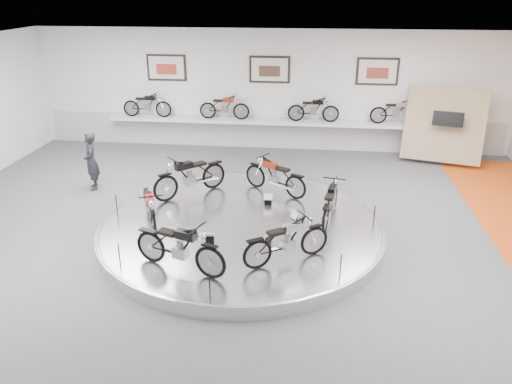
# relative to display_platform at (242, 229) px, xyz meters

# --- Properties ---
(floor) EXTENTS (16.00, 16.00, 0.00)m
(floor) POSITION_rel_display_platform_xyz_m (0.00, -0.30, -0.15)
(floor) COLOR #4F4F52
(floor) RESTS_ON ground
(ceiling) EXTENTS (16.00, 16.00, 0.00)m
(ceiling) POSITION_rel_display_platform_xyz_m (0.00, -0.30, 3.85)
(ceiling) COLOR white
(ceiling) RESTS_ON wall_back
(wall_back) EXTENTS (16.00, 0.00, 16.00)m
(wall_back) POSITION_rel_display_platform_xyz_m (0.00, 6.70, 1.85)
(wall_back) COLOR white
(wall_back) RESTS_ON floor
(dado_band) EXTENTS (15.68, 0.04, 1.10)m
(dado_band) POSITION_rel_display_platform_xyz_m (0.00, 6.68, 0.40)
(dado_band) COLOR #BCBCBA
(dado_band) RESTS_ON floor
(display_platform) EXTENTS (6.40, 6.40, 0.30)m
(display_platform) POSITION_rel_display_platform_xyz_m (0.00, 0.00, 0.00)
(display_platform) COLOR silver
(display_platform) RESTS_ON floor
(platform_rim) EXTENTS (6.40, 6.40, 0.10)m
(platform_rim) POSITION_rel_display_platform_xyz_m (0.00, 0.00, 0.12)
(platform_rim) COLOR #B2B2BA
(platform_rim) RESTS_ON display_platform
(shelf) EXTENTS (11.00, 0.55, 0.10)m
(shelf) POSITION_rel_display_platform_xyz_m (0.00, 6.40, 0.85)
(shelf) COLOR silver
(shelf) RESTS_ON wall_back
(poster_left) EXTENTS (1.35, 0.06, 0.88)m
(poster_left) POSITION_rel_display_platform_xyz_m (-3.50, 6.66, 2.55)
(poster_left) COLOR silver
(poster_left) RESTS_ON wall_back
(poster_center) EXTENTS (1.35, 0.06, 0.88)m
(poster_center) POSITION_rel_display_platform_xyz_m (0.00, 6.66, 2.55)
(poster_center) COLOR silver
(poster_center) RESTS_ON wall_back
(poster_right) EXTENTS (1.35, 0.06, 0.88)m
(poster_right) POSITION_rel_display_platform_xyz_m (3.50, 6.66, 2.55)
(poster_right) COLOR silver
(poster_right) RESTS_ON wall_back
(display_panel) EXTENTS (2.56, 1.52, 2.30)m
(display_panel) POSITION_rel_display_platform_xyz_m (5.60, 5.80, 1.10)
(display_panel) COLOR #A08563
(display_panel) RESTS_ON floor
(shelf_bike_a) EXTENTS (1.22, 0.43, 0.73)m
(shelf_bike_a) POSITION_rel_display_platform_xyz_m (-4.20, 6.40, 1.27)
(shelf_bike_a) COLOR black
(shelf_bike_a) RESTS_ON shelf
(shelf_bike_b) EXTENTS (1.22, 0.43, 0.73)m
(shelf_bike_b) POSITION_rel_display_platform_xyz_m (-1.50, 6.40, 1.27)
(shelf_bike_b) COLOR maroon
(shelf_bike_b) RESTS_ON shelf
(shelf_bike_c) EXTENTS (1.22, 0.43, 0.73)m
(shelf_bike_c) POSITION_rel_display_platform_xyz_m (1.50, 6.40, 1.27)
(shelf_bike_c) COLOR black
(shelf_bike_c) RESTS_ON shelf
(shelf_bike_d) EXTENTS (1.22, 0.43, 0.73)m
(shelf_bike_d) POSITION_rel_display_platform_xyz_m (4.20, 6.40, 1.27)
(shelf_bike_d) COLOR #B9B9BE
(shelf_bike_d) RESTS_ON shelf
(bike_a) EXTENTS (0.81, 1.59, 0.89)m
(bike_a) POSITION_rel_display_platform_xyz_m (1.98, 0.42, 0.60)
(bike_a) COLOR black
(bike_a) RESTS_ON display_platform
(bike_b) EXTENTS (1.66, 1.32, 0.94)m
(bike_b) POSITION_rel_display_platform_xyz_m (0.60, 1.87, 0.62)
(bike_b) COLOR maroon
(bike_b) RESTS_ON display_platform
(bike_c) EXTENTS (1.70, 1.70, 1.05)m
(bike_c) POSITION_rel_display_platform_xyz_m (-1.53, 1.51, 0.67)
(bike_c) COLOR black
(bike_c) RESTS_ON display_platform
(bike_d) EXTENTS (1.13, 1.62, 0.90)m
(bike_d) POSITION_rel_display_platform_xyz_m (-1.97, -0.40, 0.60)
(bike_d) COLOR red
(bike_d) RESTS_ON display_platform
(bike_e) EXTENTS (1.78, 1.12, 0.99)m
(bike_e) POSITION_rel_display_platform_xyz_m (-0.86, -2.09, 0.64)
(bike_e) COLOR black
(bike_e) RESTS_ON display_platform
(bike_f) EXTENTS (1.62, 1.31, 0.92)m
(bike_f) POSITION_rel_display_platform_xyz_m (1.11, -1.56, 0.61)
(bike_f) COLOR #B9B9BE
(bike_f) RESTS_ON display_platform
(visitor) EXTENTS (0.60, 0.70, 1.61)m
(visitor) POSITION_rel_display_platform_xyz_m (-4.51, 2.33, 0.65)
(visitor) COLOR black
(visitor) RESTS_ON floor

